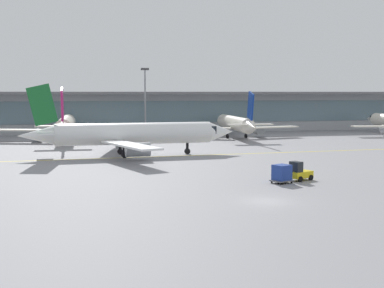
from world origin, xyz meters
TOP-DOWN VIEW (x-y plane):
  - ground_plane at (0.00, 0.00)m, footprint 400.00×400.00m
  - taxiway_centreline_stripe at (-7.61, 33.49)m, footprint 109.89×5.59m
  - terminal_concourse at (0.00, 81.84)m, footprint 187.48×11.00m
  - gate_airplane_1 at (-18.08, 62.22)m, footprint 29.26×31.41m
  - gate_airplane_2 at (16.40, 62.34)m, footprint 27.21×29.27m
  - taxiing_regional_jet at (-8.03, 35.47)m, footprint 32.44×30.15m
  - baggage_tug at (7.27, 9.48)m, footprint 2.95×2.44m
  - cargo_dolly_lead at (4.78, 8.33)m, footprint 2.58×2.34m
  - apron_light_mast_1 at (-0.99, 73.88)m, footprint 1.80×0.36m

SIDE VIEW (x-z plane):
  - ground_plane at x=0.00m, z-range 0.00..0.00m
  - taxiway_centreline_stripe at x=-7.61m, z-range 0.00..0.01m
  - baggage_tug at x=7.27m, z-range -0.16..1.94m
  - cargo_dolly_lead at x=4.78m, z-range 0.08..2.02m
  - gate_airplane_2 at x=16.40m, z-range -1.94..7.76m
  - gate_airplane_1 at x=-18.08m, z-range -2.09..8.34m
  - taxiing_regional_jet at x=-8.03m, z-range -2.15..8.60m
  - terminal_concourse at x=0.00m, z-range 0.12..9.72m
  - apron_light_mast_1 at x=-0.99m, z-range 0.69..15.54m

